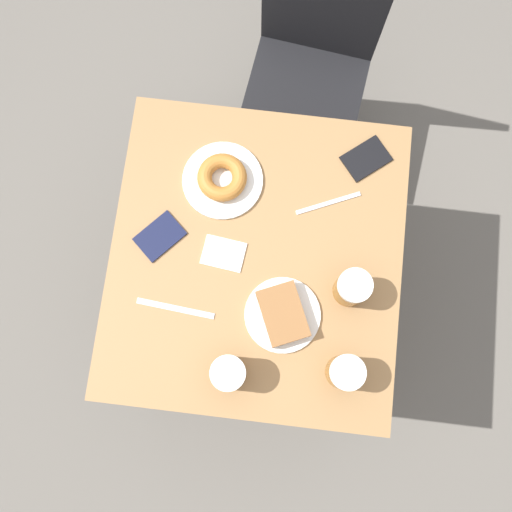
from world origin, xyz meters
TOP-DOWN VIEW (x-y plane):
  - ground_plane at (0.00, 0.00)m, footprint 8.00×8.00m
  - table at (0.00, 0.00)m, footprint 0.80×0.87m
  - chair at (0.11, 0.76)m, footprint 0.45×0.45m
  - plate_with_cake at (0.09, -0.15)m, footprint 0.21×0.21m
  - plate_with_donut at (-0.12, 0.21)m, footprint 0.23×0.23m
  - beer_mug_left at (0.26, -0.28)m, footprint 0.09×0.09m
  - beer_mug_center at (-0.03, -0.32)m, footprint 0.09×0.09m
  - beer_mug_right at (0.26, -0.06)m, footprint 0.09×0.09m
  - napkin_folded at (-0.09, -0.00)m, footprint 0.12×0.10m
  - fork at (0.18, 0.18)m, footprint 0.18×0.09m
  - knife at (-0.20, -0.17)m, footprint 0.21×0.03m
  - passport_near_edge at (0.28, 0.32)m, footprint 0.15×0.15m
  - passport_far_edge at (-0.27, 0.03)m, footprint 0.15×0.15m

SIDE VIEW (x-z plane):
  - ground_plane at x=0.00m, z-range 0.00..0.00m
  - chair at x=0.11m, z-range 0.09..1.00m
  - table at x=0.00m, z-range 0.31..1.07m
  - knife at x=-0.20m, z-range 0.76..0.77m
  - fork at x=0.18m, z-range 0.76..0.77m
  - napkin_folded at x=-0.09m, z-range 0.76..0.77m
  - passport_near_edge at x=0.28m, z-range 0.76..0.77m
  - passport_far_edge at x=-0.27m, z-range 0.76..0.77m
  - plate_with_donut at x=-0.12m, z-range 0.76..0.81m
  - plate_with_cake at x=0.09m, z-range 0.76..0.81m
  - beer_mug_left at x=0.26m, z-range 0.76..0.88m
  - beer_mug_center at x=-0.03m, z-range 0.76..0.88m
  - beer_mug_right at x=0.26m, z-range 0.76..0.88m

